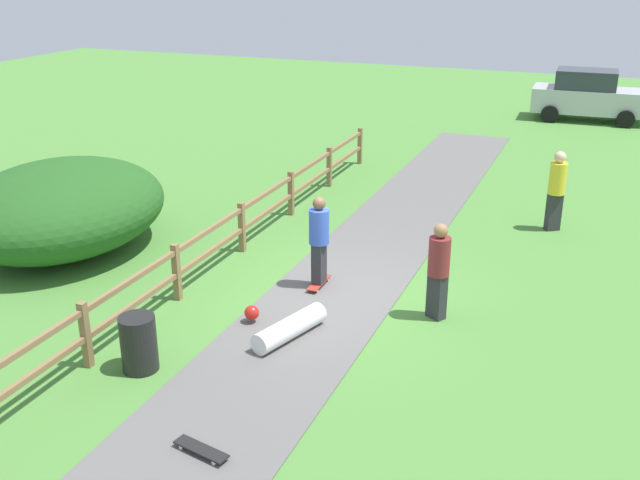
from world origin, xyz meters
TOP-DOWN VIEW (x-y plane):
  - ground_plane at (0.00, 0.00)m, footprint 60.00×60.00m
  - asphalt_path at (0.00, 0.00)m, footprint 2.40×28.00m
  - wooden_fence at (-2.60, 0.00)m, footprint 0.12×18.12m
  - bush_large at (-6.22, -0.03)m, footprint 4.04×4.85m
  - trash_bin at (-1.80, -3.62)m, footprint 0.56×0.56m
  - skater_riding at (-0.38, 0.20)m, footprint 0.38×0.80m
  - skater_fallen at (-0.12, -1.86)m, footprint 1.37×1.56m
  - skateboard_loose at (0.15, -5.10)m, footprint 0.82×0.36m
  - bystander_maroon at (2.02, -0.20)m, footprint 0.52×0.52m
  - bystander_yellow at (3.47, 5.17)m, footprint 0.53×0.53m
  - parked_car_silver at (3.45, 18.22)m, footprint 4.25×2.10m

SIDE VIEW (x-z plane):
  - ground_plane at x=0.00m, z-range 0.00..0.00m
  - asphalt_path at x=0.00m, z-range 0.00..0.02m
  - skateboard_loose at x=0.15m, z-range 0.05..0.13m
  - skater_fallen at x=-0.12m, z-range 0.02..0.38m
  - trash_bin at x=-1.80m, z-range 0.00..0.90m
  - wooden_fence at x=-2.60m, z-range 0.12..1.22m
  - bush_large at x=-6.22m, z-range 0.00..1.90m
  - parked_car_silver at x=3.45m, z-range 0.00..1.92m
  - bystander_maroon at x=2.02m, z-range 0.09..1.86m
  - skater_riding at x=-0.38m, z-range 0.12..1.93m
  - bystander_yellow at x=3.47m, z-range 0.11..1.98m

